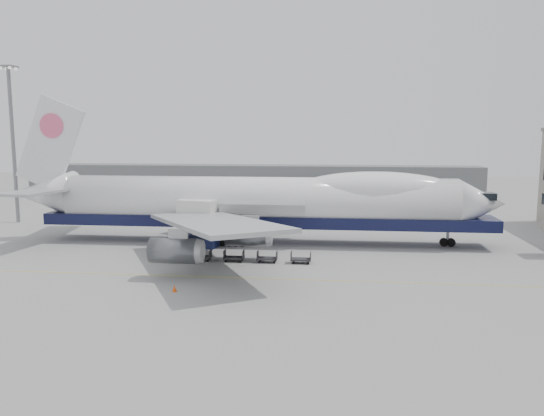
# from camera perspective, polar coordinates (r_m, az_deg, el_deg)

# --- Properties ---
(ground) EXTENTS (260.00, 260.00, 0.00)m
(ground) POSITION_cam_1_polar(r_m,az_deg,el_deg) (60.58, -3.05, -5.99)
(ground) COLOR gray
(ground) RESTS_ON ground
(apron_line) EXTENTS (60.00, 0.15, 0.01)m
(apron_line) POSITION_cam_1_polar(r_m,az_deg,el_deg) (54.87, -4.07, -7.48)
(apron_line) COLOR gold
(apron_line) RESTS_ON ground
(hangar) EXTENTS (110.00, 8.00, 7.00)m
(hangar) POSITION_cam_1_polar(r_m,az_deg,el_deg) (129.96, -2.43, 3.10)
(hangar) COLOR slate
(hangar) RESTS_ON ground
(floodlight_mast) EXTENTS (2.40, 2.40, 25.43)m
(floodlight_mast) POSITION_cam_1_polar(r_m,az_deg,el_deg) (96.88, -26.12, 6.99)
(floodlight_mast) COLOR slate
(floodlight_mast) RESTS_ON ground
(airliner) EXTENTS (67.00, 55.30, 19.98)m
(airliner) POSITION_cam_1_polar(r_m,az_deg,el_deg) (71.14, -1.01, 0.73)
(airliner) COLOR white
(airliner) RESTS_ON ground
(catering_truck) EXTENTS (5.71, 4.46, 6.16)m
(catering_truck) POSITION_cam_1_polar(r_m,az_deg,el_deg) (69.55, -7.95, -1.32)
(catering_truck) COLOR #1A214F
(catering_truck) RESTS_ON ground
(traffic_cone) EXTENTS (0.44, 0.44, 0.64)m
(traffic_cone) POSITION_cam_1_polar(r_m,az_deg,el_deg) (50.87, -10.46, -8.50)
(traffic_cone) COLOR #E54E0C
(traffic_cone) RESTS_ON ground
(dolly_0) EXTENTS (2.30, 1.35, 1.30)m
(dolly_0) POSITION_cam_1_polar(r_m,az_deg,el_deg) (63.32, -11.02, -5.01)
(dolly_0) COLOR #2D2D30
(dolly_0) RESTS_ON ground
(dolly_1) EXTENTS (2.30, 1.35, 1.30)m
(dolly_1) POSITION_cam_1_polar(r_m,az_deg,el_deg) (62.30, -7.61, -5.15)
(dolly_1) COLOR #2D2D30
(dolly_1) RESTS_ON ground
(dolly_2) EXTENTS (2.30, 1.35, 1.30)m
(dolly_2) POSITION_cam_1_polar(r_m,az_deg,el_deg) (61.50, -4.11, -5.27)
(dolly_2) COLOR #2D2D30
(dolly_2) RESTS_ON ground
(dolly_3) EXTENTS (2.30, 1.35, 1.30)m
(dolly_3) POSITION_cam_1_polar(r_m,az_deg,el_deg) (60.94, -0.52, -5.38)
(dolly_3) COLOR #2D2D30
(dolly_3) RESTS_ON ground
(dolly_4) EXTENTS (2.30, 1.35, 1.30)m
(dolly_4) POSITION_cam_1_polar(r_m,az_deg,el_deg) (60.61, 3.12, -5.46)
(dolly_4) COLOR #2D2D30
(dolly_4) RESTS_ON ground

